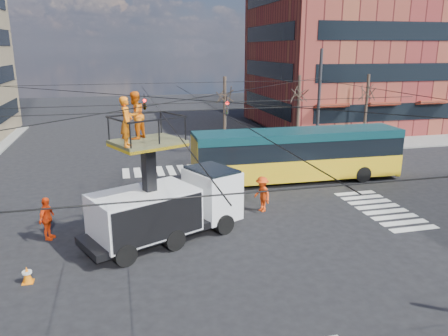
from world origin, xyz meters
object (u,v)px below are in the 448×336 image
utility_truck (166,193)px  traffic_cone (27,275)px  city_bus (298,154)px  flagger (262,194)px  worker_ground (47,219)px

utility_truck → traffic_cone: 6.13m
city_bus → flagger: (-3.81, -4.52, -0.82)m
utility_truck → flagger: size_ratio=4.03×
traffic_cone → worker_ground: size_ratio=0.33×
traffic_cone → worker_ground: bearing=86.6°
worker_ground → flagger: bearing=-63.6°
city_bus → flagger: 5.96m
traffic_cone → worker_ground: (0.22, 3.71, 0.64)m
utility_truck → city_bus: utility_truck is taller
utility_truck → flagger: utility_truck is taller
city_bus → worker_ground: bearing=-157.5°
traffic_cone → worker_ground: 3.77m
utility_truck → worker_ground: utility_truck is taller
utility_truck → traffic_cone: utility_truck is taller
city_bus → flagger: city_bus is taller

